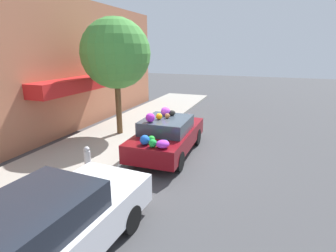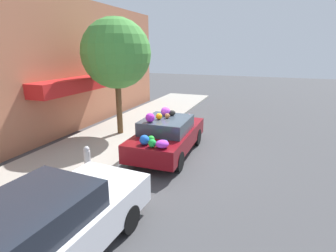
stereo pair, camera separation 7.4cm
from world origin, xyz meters
TOP-DOWN VIEW (x-y plane):
  - ground_plane at (0.00, 0.00)m, footprint 60.00×60.00m
  - sidewalk_curb at (0.00, 2.70)m, footprint 24.00×3.20m
  - building_facade at (0.03, 4.91)m, footprint 18.00×1.20m
  - street_tree at (1.20, 2.60)m, footprint 2.81×2.81m
  - fire_hydrant at (-2.21, 1.71)m, footprint 0.20×0.20m
  - art_car at (-0.04, -0.08)m, footprint 4.03×1.84m
  - parked_car_plain at (-5.57, 0.01)m, footprint 4.43×1.93m

SIDE VIEW (x-z plane):
  - ground_plane at x=0.00m, z-range 0.00..0.00m
  - sidewalk_curb at x=0.00m, z-range 0.00..0.11m
  - fire_hydrant at x=-2.21m, z-range 0.11..0.81m
  - art_car at x=-0.04m, z-range -0.10..1.56m
  - parked_car_plain at x=-5.57m, z-range 0.02..1.45m
  - building_facade at x=0.03m, z-range -0.04..5.74m
  - street_tree at x=1.20m, z-range 1.07..5.81m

